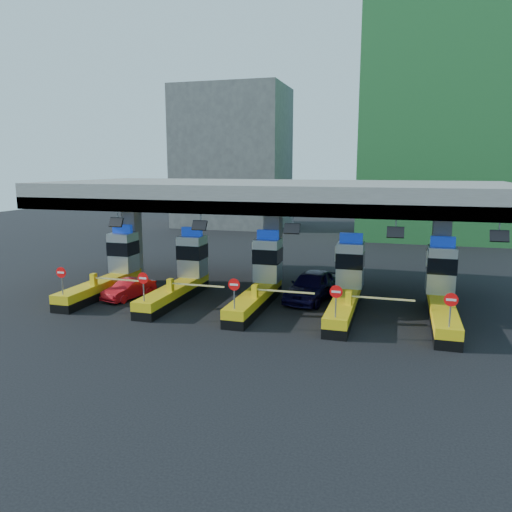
# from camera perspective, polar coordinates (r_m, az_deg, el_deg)

# --- Properties ---
(ground) EXTENTS (120.00, 120.00, 0.00)m
(ground) POSITION_cam_1_polar(r_m,az_deg,el_deg) (29.40, 0.43, -5.51)
(ground) COLOR black
(ground) RESTS_ON ground
(toll_canopy) EXTENTS (28.00, 12.09, 7.00)m
(toll_canopy) POSITION_cam_1_polar(r_m,az_deg,el_deg) (31.11, 1.91, 6.84)
(toll_canopy) COLOR slate
(toll_canopy) RESTS_ON ground
(toll_lane_far_left) EXTENTS (4.43, 8.00, 4.16)m
(toll_lane_far_left) POSITION_cam_1_polar(r_m,az_deg,el_deg) (33.38, -16.18, -1.54)
(toll_lane_far_left) COLOR black
(toll_lane_far_left) RESTS_ON ground
(toll_lane_left) EXTENTS (4.43, 8.00, 4.16)m
(toll_lane_left) POSITION_cam_1_polar(r_m,az_deg,el_deg) (31.01, -8.34, -2.12)
(toll_lane_left) COLOR black
(toll_lane_left) RESTS_ON ground
(toll_lane_center) EXTENTS (4.43, 8.00, 4.16)m
(toll_lane_center) POSITION_cam_1_polar(r_m,az_deg,el_deg) (29.31, 0.59, -2.74)
(toll_lane_center) COLOR black
(toll_lane_center) RESTS_ON ground
(toll_lane_right) EXTENTS (4.43, 8.00, 4.16)m
(toll_lane_right) POSITION_cam_1_polar(r_m,az_deg,el_deg) (28.40, 10.36, -3.33)
(toll_lane_right) COLOR black
(toll_lane_right) RESTS_ON ground
(toll_lane_far_right) EXTENTS (4.43, 8.00, 4.16)m
(toll_lane_far_right) POSITION_cam_1_polar(r_m,az_deg,el_deg) (28.36, 20.48, -3.85)
(toll_lane_far_right) COLOR black
(toll_lane_far_right) RESTS_ON ground
(bg_building_scaffold) EXTENTS (18.00, 12.00, 28.00)m
(bg_building_scaffold) POSITION_cam_1_polar(r_m,az_deg,el_deg) (59.66, 21.13, 15.41)
(bg_building_scaffold) COLOR #1E5926
(bg_building_scaffold) RESTS_ON ground
(bg_building_concrete) EXTENTS (14.00, 10.00, 18.00)m
(bg_building_concrete) POSITION_cam_1_polar(r_m,az_deg,el_deg) (66.85, -2.70, 11.15)
(bg_building_concrete) COLOR #4C4C49
(bg_building_concrete) RESTS_ON ground
(van) EXTENTS (3.05, 5.58, 1.80)m
(van) POSITION_cam_1_polar(r_m,az_deg,el_deg) (30.19, 6.41, -3.38)
(van) COLOR black
(van) RESTS_ON ground
(red_car) EXTENTS (2.12, 3.81, 1.19)m
(red_car) POSITION_cam_1_polar(r_m,az_deg,el_deg) (31.42, -14.31, -3.68)
(red_car) COLOR red
(red_car) RESTS_ON ground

